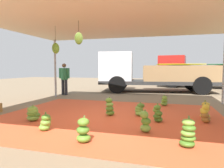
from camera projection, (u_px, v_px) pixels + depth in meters
ground_plane at (129, 101)px, 8.86m from camera, size 40.00×40.00×0.00m
tarp_orange at (109, 117)px, 5.98m from camera, size 6.54×5.45×0.01m
tent_canopy at (108, 20)px, 5.69m from camera, size 8.00×7.00×2.90m
banana_bunch_0 at (33, 114)px, 5.52m from camera, size 0.45×0.49×0.43m
banana_bunch_1 at (145, 122)px, 4.54m from camera, size 0.30×0.31×0.51m
banana_bunch_2 at (188, 134)px, 3.67m from camera, size 0.38×0.38×0.57m
banana_bunch_3 at (83, 131)px, 3.89m from camera, size 0.36×0.36×0.52m
banana_bunch_4 at (46, 123)px, 4.64m from camera, size 0.36×0.38×0.43m
banana_bunch_5 at (164, 101)px, 7.71m from camera, size 0.36×0.36×0.42m
banana_bunch_6 at (205, 111)px, 5.82m from camera, size 0.39×0.39×0.52m
banana_bunch_7 at (140, 110)px, 6.08m from camera, size 0.39×0.39×0.42m
banana_bunch_8 at (110, 107)px, 6.12m from camera, size 0.38×0.36×0.57m
banana_bunch_9 at (158, 114)px, 5.37m from camera, size 0.35×0.32×0.51m
banana_bunch_10 at (205, 114)px, 5.30m from camera, size 0.34×0.31×0.52m
cargo_truck_main at (151, 73)px, 12.26m from camera, size 7.09×3.17×2.40m
cargo_truck_far at (202, 72)px, 14.96m from camera, size 7.04×3.03×2.40m
worker_0 at (64, 77)px, 10.87m from camera, size 0.62×0.38×1.70m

